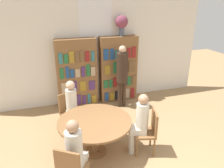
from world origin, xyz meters
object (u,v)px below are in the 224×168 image
object	(u,v)px
bookshelf_left	(77,73)
librarian_standing	(122,71)
bookshelf_right	(118,69)
chair_left_side	(69,110)
seated_reader_back	(75,150)
seated_reader_left	(73,105)
flower_vase	(122,23)
seated_reader_right	(140,121)
chair_far_side	(149,130)
reading_table	(95,125)

from	to	relation	value
bookshelf_left	librarian_standing	xyz separation A→B (m)	(1.13, -0.50, 0.12)
bookshelf_right	chair_left_side	bearing A→B (deg)	-142.32
seated_reader_back	librarian_standing	bearing A→B (deg)	89.39
seated_reader_left	flower_vase	bearing A→B (deg)	-159.29
seated_reader_left	seated_reader_back	distance (m)	1.53
seated_reader_left	librarian_standing	size ratio (longest dim) A/B	0.72
seated_reader_right	seated_reader_back	bearing A→B (deg)	126.12
bookshelf_left	bookshelf_right	xyz separation A→B (m)	(1.20, -0.00, 0.00)
bookshelf_right	librarian_standing	world-z (taller)	bookshelf_right
bookshelf_left	flower_vase	bearing A→B (deg)	0.21
flower_vase	chair_left_side	xyz separation A→B (m)	(-1.69, -1.24, -1.75)
chair_far_side	seated_reader_right	bearing A→B (deg)	90.00
librarian_standing	flower_vase	bearing A→B (deg)	73.24
seated_reader_left	librarian_standing	bearing A→B (deg)	-168.65
seated_reader_left	bookshelf_right	bearing A→B (deg)	-157.83
bookshelf_right	seated_reader_right	size ratio (longest dim) A/B	1.51
librarian_standing	chair_left_side	bearing A→B (deg)	-154.37
reading_table	chair_left_side	distance (m)	1.05
reading_table	seated_reader_left	distance (m)	0.86
seated_reader_back	librarian_standing	world-z (taller)	librarian_standing
flower_vase	chair_far_side	distance (m)	3.07
flower_vase	seated_reader_right	distance (m)	2.94
bookshelf_right	reading_table	distance (m)	2.56
chair_left_side	seated_reader_left	xyz separation A→B (m)	(0.06, -0.17, 0.21)
chair_left_side	seated_reader_left	bearing A→B (deg)	90.00
chair_far_side	seated_reader_right	distance (m)	0.28
seated_reader_left	seated_reader_back	world-z (taller)	seated_reader_left
chair_far_side	seated_reader_left	distance (m)	1.70
reading_table	librarian_standing	xyz separation A→B (m)	(1.18, 1.71, 0.43)
bookshelf_left	seated_reader_right	size ratio (longest dim) A/B	1.51
seated_reader_left	bookshelf_left	bearing A→B (deg)	-123.85
seated_reader_right	reading_table	bearing A→B (deg)	90.00
reading_table	chair_far_side	xyz separation A→B (m)	(1.00, -0.28, -0.13)
flower_vase	seated_reader_right	world-z (taller)	flower_vase
reading_table	chair_left_side	size ratio (longest dim) A/B	1.57
reading_table	librarian_standing	distance (m)	2.12
reading_table	seated_reader_back	xyz separation A→B (m)	(-0.48, -0.71, 0.08)
chair_left_side	seated_reader_back	size ratio (longest dim) A/B	0.71
bookshelf_left	seated_reader_right	xyz separation A→B (m)	(0.78, -2.44, -0.24)
chair_far_side	seated_reader_back	xyz separation A→B (m)	(-1.47, -0.43, 0.22)
bookshelf_right	seated_reader_back	size ratio (longest dim) A/B	1.51
seated_reader_right	seated_reader_back	xyz separation A→B (m)	(-1.30, -0.48, 0.01)
chair_far_side	seated_reader_right	xyz separation A→B (m)	(-0.18, 0.05, 0.21)
seated_reader_right	librarian_standing	size ratio (longest dim) A/B	0.72
reading_table	seated_reader_right	world-z (taller)	seated_reader_right
bookshelf_right	seated_reader_left	distance (m)	2.10
bookshelf_left	chair_far_side	xyz separation A→B (m)	(0.96, -2.49, -0.45)
bookshelf_left	bookshelf_right	world-z (taller)	same
flower_vase	seated_reader_back	distance (m)	3.77
flower_vase	seated_reader_back	world-z (taller)	flower_vase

